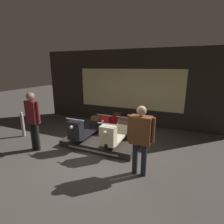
% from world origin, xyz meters
% --- Properties ---
extents(ground_plane, '(30.00, 30.00, 0.00)m').
position_xyz_m(ground_plane, '(0.00, 0.00, 0.00)').
color(ground_plane, '#423D38').
extents(shop_wall_back, '(8.33, 0.09, 3.20)m').
position_xyz_m(shop_wall_back, '(0.00, 3.56, 1.60)').
color(shop_wall_back, '#28231E').
rests_on(shop_wall_back, ground_plane).
extents(display_platform, '(2.37, 1.34, 0.21)m').
position_xyz_m(display_platform, '(-0.10, 1.06, 0.10)').
color(display_platform, '#2D2823').
rests_on(display_platform, ground_plane).
extents(scooter_display_left, '(0.62, 1.75, 0.80)m').
position_xyz_m(scooter_display_left, '(-0.63, 1.04, 0.52)').
color(scooter_display_left, black).
rests_on(scooter_display_left, display_platform).
extents(scooter_display_right, '(0.62, 1.75, 0.80)m').
position_xyz_m(scooter_display_right, '(0.44, 1.04, 0.52)').
color(scooter_display_right, black).
rests_on(scooter_display_right, display_platform).
extents(scooter_backrow_0, '(0.62, 1.75, 0.80)m').
position_xyz_m(scooter_backrow_0, '(-0.36, 2.48, 0.31)').
color(scooter_backrow_0, black).
rests_on(scooter_backrow_0, ground_plane).
extents(scooter_backrow_1, '(0.62, 1.75, 0.80)m').
position_xyz_m(scooter_backrow_1, '(0.42, 2.48, 0.31)').
color(scooter_backrow_1, black).
rests_on(scooter_backrow_1, ground_plane).
extents(person_left_browsing, '(0.53, 0.23, 1.79)m').
position_xyz_m(person_left_browsing, '(-1.80, -0.05, 1.04)').
color(person_left_browsing, black).
rests_on(person_left_browsing, ground_plane).
extents(person_right_browsing, '(0.63, 0.26, 1.68)m').
position_xyz_m(person_right_browsing, '(1.44, -0.05, 1.00)').
color(person_right_browsing, '#232838').
rests_on(person_right_browsing, ground_plane).
extents(street_bollard, '(0.11, 0.11, 0.92)m').
position_xyz_m(street_bollard, '(-3.06, 0.59, 0.46)').
color(street_bollard, gray).
rests_on(street_bollard, ground_plane).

